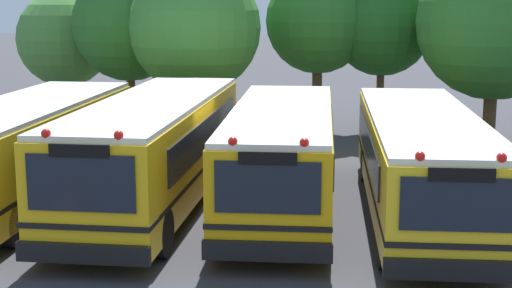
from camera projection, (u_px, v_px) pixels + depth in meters
ground_plane at (219, 207)px, 19.05m from camera, size 160.00×160.00×0.00m
school_bus_0 at (26, 148)px, 19.23m from camera, size 2.74×9.83×2.64m
school_bus_1 at (154, 148)px, 18.83m from camera, size 2.68×10.37×2.78m
school_bus_2 at (282, 154)px, 18.56m from camera, size 2.64×9.51×2.61m
school_bus_3 at (422, 160)px, 18.07m from camera, size 2.77×10.49×2.55m
tree_0 at (69, 39)px, 30.05m from camera, size 3.70×3.69×5.29m
tree_1 at (129, 24)px, 28.22m from camera, size 4.13×4.13×6.12m
tree_2 at (198, 26)px, 26.75m from camera, size 4.59×4.59×6.31m
tree_3 at (320, 22)px, 28.72m from camera, size 3.90×3.90×6.11m
tree_4 at (380, 23)px, 28.60m from camera, size 3.75×3.75×5.89m
tree_5 at (499, 20)px, 25.70m from camera, size 5.19×5.19×6.83m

